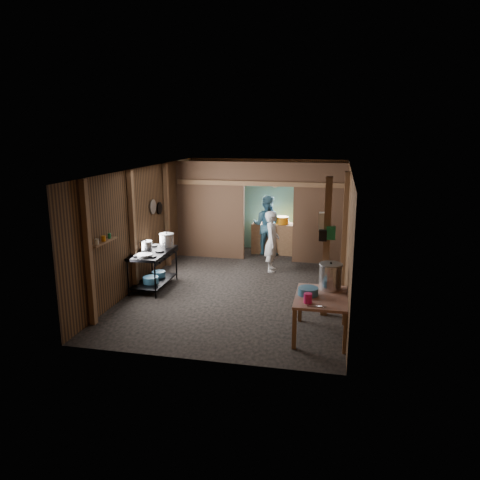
% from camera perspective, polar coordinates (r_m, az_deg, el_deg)
% --- Properties ---
extents(floor, '(4.50, 7.00, 0.00)m').
position_cam_1_polar(floor, '(10.41, 0.23, -5.64)').
color(floor, black).
rests_on(floor, ground).
extents(ceiling, '(4.50, 7.00, 0.00)m').
position_cam_1_polar(ceiling, '(9.87, 0.24, 8.76)').
color(ceiling, '#383431').
rests_on(ceiling, ground).
extents(wall_back, '(4.50, 0.00, 2.60)m').
position_cam_1_polar(wall_back, '(13.45, 3.29, 4.42)').
color(wall_back, brown).
rests_on(wall_back, ground).
extents(wall_front, '(4.50, 0.00, 2.60)m').
position_cam_1_polar(wall_front, '(6.79, -5.83, -4.70)').
color(wall_front, brown).
rests_on(wall_front, ground).
extents(wall_left, '(0.00, 7.00, 2.60)m').
position_cam_1_polar(wall_left, '(10.74, -11.60, 1.86)').
color(wall_left, brown).
rests_on(wall_left, ground).
extents(wall_right, '(0.00, 7.00, 2.60)m').
position_cam_1_polar(wall_right, '(9.86, 13.14, 0.76)').
color(wall_right, brown).
rests_on(wall_right, ground).
extents(partition_left, '(1.85, 0.10, 2.60)m').
position_cam_1_polar(partition_left, '(12.47, -3.67, 3.70)').
color(partition_left, '#4B3423').
rests_on(partition_left, floor).
extents(partition_right, '(1.35, 0.10, 2.60)m').
position_cam_1_polar(partition_right, '(12.03, 9.78, 3.17)').
color(partition_right, '#4B3423').
rests_on(partition_right, floor).
extents(partition_header, '(1.30, 0.10, 0.60)m').
position_cam_1_polar(partition_header, '(12.01, 3.59, 8.14)').
color(partition_header, '#4B3423').
rests_on(partition_header, wall_back).
extents(turquoise_panel, '(4.40, 0.06, 2.50)m').
position_cam_1_polar(turquoise_panel, '(13.40, 3.25, 4.17)').
color(turquoise_panel, '#5FA397').
rests_on(turquoise_panel, wall_back).
extents(back_counter, '(1.20, 0.50, 0.85)m').
position_cam_1_polar(back_counter, '(13.04, 4.17, 0.20)').
color(back_counter, brown).
rests_on(back_counter, floor).
extents(wall_clock, '(0.20, 0.03, 0.20)m').
position_cam_1_polar(wall_clock, '(13.24, 4.34, 6.88)').
color(wall_clock, beige).
rests_on(wall_clock, wall_back).
extents(post_left_a, '(0.10, 0.12, 2.60)m').
position_cam_1_polar(post_left_a, '(8.45, -18.15, -1.67)').
color(post_left_a, brown).
rests_on(post_left_a, floor).
extents(post_left_b, '(0.10, 0.12, 2.60)m').
position_cam_1_polar(post_left_b, '(10.00, -13.05, 0.94)').
color(post_left_b, brown).
rests_on(post_left_b, floor).
extents(post_left_c, '(0.10, 0.12, 2.60)m').
position_cam_1_polar(post_left_c, '(11.80, -8.98, 3.01)').
color(post_left_c, brown).
rests_on(post_left_c, floor).
extents(post_right, '(0.10, 0.12, 2.60)m').
position_cam_1_polar(post_right, '(9.67, 12.74, 0.53)').
color(post_right, brown).
rests_on(post_right, floor).
extents(post_free, '(0.12, 0.12, 2.60)m').
position_cam_1_polar(post_free, '(8.60, 10.60, -0.97)').
color(post_free, brown).
rests_on(post_free, floor).
extents(cross_beam, '(4.40, 0.12, 0.12)m').
position_cam_1_polar(cross_beam, '(12.03, 2.35, 6.97)').
color(cross_beam, brown).
rests_on(cross_beam, wall_left).
extents(pan_lid_big, '(0.03, 0.34, 0.34)m').
position_cam_1_polar(pan_lid_big, '(11.02, -10.67, 4.05)').
color(pan_lid_big, gray).
rests_on(pan_lid_big, wall_left).
extents(pan_lid_small, '(0.03, 0.30, 0.30)m').
position_cam_1_polar(pan_lid_small, '(11.41, -9.88, 3.88)').
color(pan_lid_small, black).
rests_on(pan_lid_small, wall_left).
extents(wall_shelf, '(0.14, 0.80, 0.03)m').
position_cam_1_polar(wall_shelf, '(8.84, -16.43, -0.24)').
color(wall_shelf, brown).
rests_on(wall_shelf, wall_left).
extents(jar_white, '(0.07, 0.07, 0.10)m').
position_cam_1_polar(jar_white, '(8.61, -17.23, -0.20)').
color(jar_white, beige).
rests_on(jar_white, wall_shelf).
extents(jar_yellow, '(0.08, 0.08, 0.10)m').
position_cam_1_polar(jar_yellow, '(8.82, -16.45, 0.17)').
color(jar_yellow, orange).
rests_on(jar_yellow, wall_shelf).
extents(jar_green, '(0.06, 0.06, 0.10)m').
position_cam_1_polar(jar_green, '(9.01, -15.80, 0.49)').
color(jar_green, '#16703B').
rests_on(jar_green, wall_shelf).
extents(bag_white, '(0.22, 0.15, 0.32)m').
position_cam_1_polar(bag_white, '(8.57, 10.41, 2.29)').
color(bag_white, beige).
rests_on(bag_white, post_free).
extents(bag_green, '(0.16, 0.12, 0.24)m').
position_cam_1_polar(bag_green, '(8.47, 11.14, 0.87)').
color(bag_green, '#16703B').
rests_on(bag_green, post_free).
extents(bag_black, '(0.14, 0.10, 0.20)m').
position_cam_1_polar(bag_black, '(8.46, 10.18, 0.56)').
color(bag_black, black).
rests_on(bag_black, post_free).
extents(gas_range, '(0.72, 1.40, 0.82)m').
position_cam_1_polar(gas_range, '(10.35, -10.62, -3.60)').
color(gas_range, black).
rests_on(gas_range, floor).
extents(prep_table, '(0.88, 1.20, 0.71)m').
position_cam_1_polar(prep_table, '(7.99, 9.95, -9.22)').
color(prep_table, '#A96E56').
rests_on(prep_table, floor).
extents(stove_pot_large, '(0.34, 0.34, 0.33)m').
position_cam_1_polar(stove_pot_large, '(10.53, -9.01, -0.09)').
color(stove_pot_large, silver).
rests_on(stove_pot_large, gas_range).
extents(stove_pot_med, '(0.36, 0.36, 0.23)m').
position_cam_1_polar(stove_pot_med, '(10.34, -11.49, -0.75)').
color(stove_pot_med, silver).
rests_on(stove_pot_med, gas_range).
extents(frying_pan, '(0.34, 0.56, 0.07)m').
position_cam_1_polar(frying_pan, '(9.86, -11.66, -1.85)').
color(frying_pan, gray).
rests_on(frying_pan, gas_range).
extents(blue_tub_front, '(0.34, 0.34, 0.14)m').
position_cam_1_polar(blue_tub_front, '(10.26, -10.94, -4.85)').
color(blue_tub_front, teal).
rests_on(blue_tub_front, gas_range).
extents(blue_tub_back, '(0.31, 0.31, 0.12)m').
position_cam_1_polar(blue_tub_back, '(10.66, -10.00, -4.15)').
color(blue_tub_back, teal).
rests_on(blue_tub_back, gas_range).
extents(stock_pot, '(0.53, 0.53, 0.48)m').
position_cam_1_polar(stock_pot, '(8.16, 11.07, -4.48)').
color(stock_pot, silver).
rests_on(stock_pot, prep_table).
extents(wash_basin, '(0.45, 0.45, 0.13)m').
position_cam_1_polar(wash_basin, '(7.86, 8.40, -6.26)').
color(wash_basin, teal).
rests_on(wash_basin, prep_table).
extents(pink_bucket, '(0.14, 0.14, 0.16)m').
position_cam_1_polar(pink_bucket, '(7.50, 8.36, -7.10)').
color(pink_bucket, '#D81963').
rests_on(pink_bucket, prep_table).
extents(knife, '(0.30, 0.06, 0.01)m').
position_cam_1_polar(knife, '(7.40, 9.43, -8.06)').
color(knife, silver).
rests_on(knife, prep_table).
extents(yellow_tub, '(0.37, 0.37, 0.20)m').
position_cam_1_polar(yellow_tub, '(12.91, 5.19, 2.43)').
color(yellow_tub, orange).
rests_on(yellow_tub, back_counter).
extents(cook, '(0.39, 0.57, 1.50)m').
position_cam_1_polar(cook, '(11.32, 3.96, -0.17)').
color(cook, silver).
rests_on(cook, floor).
extents(worker_back, '(0.85, 0.69, 1.65)m').
position_cam_1_polar(worker_back, '(12.85, 3.29, 1.85)').
color(worker_back, teal).
rests_on(worker_back, floor).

